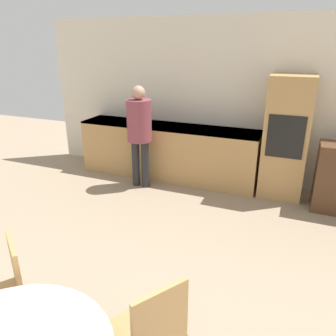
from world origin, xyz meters
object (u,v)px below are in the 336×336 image
at_px(chair_far_right, 152,332).
at_px(oven_unit, 286,138).
at_px(person_standing, 139,127).
at_px(chair_far_left, 5,292).
at_px(bowl_far, 86,334).

bearing_deg(chair_far_right, oven_unit, -155.45).
height_order(oven_unit, person_standing, oven_unit).
xyz_separation_m(oven_unit, chair_far_right, (-0.52, -3.54, -0.38)).
bearing_deg(chair_far_left, oven_unit, 101.53).
xyz_separation_m(oven_unit, chair_far_left, (-1.65, -3.63, -0.38)).
relative_size(oven_unit, person_standing, 1.11).
distance_m(oven_unit, chair_far_right, 3.60).
xyz_separation_m(chair_far_right, person_standing, (-1.60, 3.00, 0.47)).
bearing_deg(chair_far_right, person_standing, -119.04).
bearing_deg(oven_unit, chair_far_left, -114.51).
relative_size(chair_far_left, bowl_far, 5.90).
distance_m(oven_unit, chair_far_left, 4.00).
relative_size(oven_unit, chair_far_right, 1.98).
distance_m(oven_unit, bowl_far, 3.96).
distance_m(chair_far_left, person_standing, 3.16).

